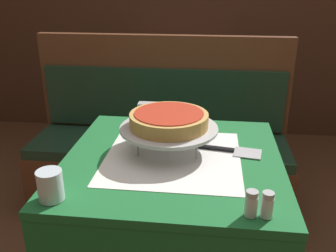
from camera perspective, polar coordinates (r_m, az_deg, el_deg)
The scene contains 12 objects.
dining_table_front at distance 1.52m, azimuth 0.72°, elevation -8.67°, with size 0.84×0.84×0.74m.
dining_table_rear at distance 3.01m, azimuth 0.71°, elevation 7.67°, with size 0.83×0.83×0.75m.
booth_bench at distance 2.37m, azimuth -1.23°, elevation -5.18°, with size 1.57×0.49×1.07m.
back_wall_panel at distance 3.41m, azimuth 4.71°, elevation 18.53°, with size 6.00×0.04×2.40m, color #4C2D1E.
pizza_pan_stand at distance 1.48m, azimuth 0.14°, elevation -0.47°, with size 0.39×0.39×0.10m.
deep_dish_pizza at distance 1.46m, azimuth 0.14°, elevation 0.97°, with size 0.31×0.31×0.06m.
pizza_server at distance 1.52m, azimuth 9.59°, elevation -3.71°, with size 0.27×0.11×0.01m.
water_glass_near at distance 1.23m, azimuth -17.50°, elevation -8.62°, with size 0.08×0.08×0.10m.
salt_shaker at distance 1.13m, azimuth 12.58°, elevation -11.48°, with size 0.04×0.04×0.08m.
pepper_shaker at distance 1.14m, azimuth 14.89°, elevation -11.54°, with size 0.04×0.04×0.08m.
napkin_holder at distance 1.80m, azimuth -2.95°, elevation 2.17°, with size 0.10×0.05×0.09m.
condiment_caddy at distance 2.93m, azimuth -0.27°, elevation 9.87°, with size 0.14×0.14×0.15m.
Camera 1 is at (0.13, -1.30, 1.40)m, focal length 40.00 mm.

